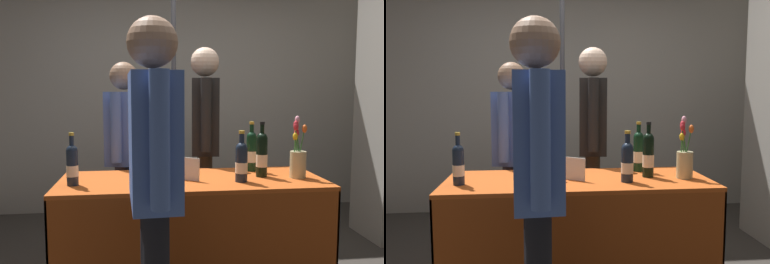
% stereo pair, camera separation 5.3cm
% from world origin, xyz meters
% --- Properties ---
extents(back_partition, '(5.60, 0.12, 3.13)m').
position_xyz_m(back_partition, '(0.00, 2.06, 1.56)').
color(back_partition, '#9E998E').
rests_on(back_partition, ground_plane).
extents(tasting_table, '(1.67, 0.66, 0.79)m').
position_xyz_m(tasting_table, '(0.00, 0.00, 0.54)').
color(tasting_table, '#B74C19').
rests_on(tasting_table, ground_plane).
extents(featured_wine_bottle, '(0.07, 0.07, 0.34)m').
position_xyz_m(featured_wine_bottle, '(-0.20, 0.07, 0.94)').
color(featured_wine_bottle, '#192333').
rests_on(featured_wine_bottle, tasting_table).
extents(display_bottle_0, '(0.07, 0.07, 0.36)m').
position_xyz_m(display_bottle_0, '(0.46, 0.01, 0.94)').
color(display_bottle_0, black).
rests_on(display_bottle_0, tasting_table).
extents(display_bottle_1, '(0.08, 0.08, 0.32)m').
position_xyz_m(display_bottle_1, '(0.29, -0.12, 0.92)').
color(display_bottle_1, '#192333').
rests_on(display_bottle_1, tasting_table).
extents(display_bottle_2, '(0.07, 0.07, 0.32)m').
position_xyz_m(display_bottle_2, '(-0.72, -0.09, 0.92)').
color(display_bottle_2, '#192333').
rests_on(display_bottle_2, tasting_table).
extents(display_bottle_3, '(0.07, 0.07, 0.35)m').
position_xyz_m(display_bottle_3, '(0.44, 0.20, 0.94)').
color(display_bottle_3, black).
rests_on(display_bottle_3, tasting_table).
extents(wine_glass_near_vendor, '(0.07, 0.07, 0.13)m').
position_xyz_m(wine_glass_near_vendor, '(-0.14, 0.18, 0.88)').
color(wine_glass_near_vendor, silver).
rests_on(wine_glass_near_vendor, tasting_table).
extents(flower_vase, '(0.10, 0.10, 0.40)m').
position_xyz_m(flower_vase, '(0.68, -0.05, 0.92)').
color(flower_vase, tan).
rests_on(flower_vase, tasting_table).
extents(brochure_stand, '(0.13, 0.09, 0.14)m').
position_xyz_m(brochure_stand, '(-0.03, -0.04, 0.87)').
color(brochure_stand, silver).
rests_on(brochure_stand, tasting_table).
extents(vendor_presenter, '(0.26, 0.61, 1.71)m').
position_xyz_m(vendor_presenter, '(0.19, 0.72, 1.03)').
color(vendor_presenter, '#4C4233').
rests_on(vendor_presenter, ground_plane).
extents(vendor_assistant, '(0.28, 0.62, 1.58)m').
position_xyz_m(vendor_assistant, '(-0.46, 0.71, 0.95)').
color(vendor_assistant, '#2D3347').
rests_on(vendor_assistant, ground_plane).
extents(taster_foreground_right, '(0.24, 0.64, 1.68)m').
position_xyz_m(taster_foreground_right, '(-0.26, -0.67, 1.02)').
color(taster_foreground_right, black).
rests_on(taster_foreground_right, ground_plane).
extents(booth_signpost, '(0.63, 0.04, 2.40)m').
position_xyz_m(booth_signpost, '(-0.03, 1.09, 1.47)').
color(booth_signpost, '#47474C').
rests_on(booth_signpost, ground_plane).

